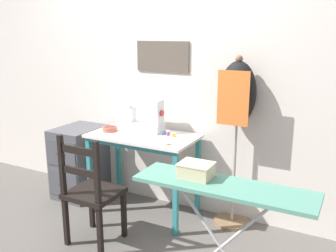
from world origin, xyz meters
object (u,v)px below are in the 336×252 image
(ironing_board, at_px, (223,192))
(storage_box, at_px, (196,170))
(thread_spool_near_machine, at_px, (164,133))
(filing_cabinet, at_px, (80,161))
(scissors, at_px, (172,144))
(thread_spool_mid_table, at_px, (168,134))
(dress_form, at_px, (237,105))
(fabric_bowl, at_px, (110,129))
(thread_spool_far_edge, at_px, (173,135))
(wooden_chair, at_px, (92,193))
(sewing_machine, at_px, (148,117))

(ironing_board, xyz_separation_m, storage_box, (-0.19, 0.03, 0.10))
(thread_spool_near_machine, relative_size, filing_cabinet, 0.05)
(scissors, height_order, thread_spool_near_machine, thread_spool_near_machine)
(thread_spool_mid_table, xyz_separation_m, ironing_board, (0.84, -0.90, -0.03))
(filing_cabinet, distance_m, dress_form, 1.78)
(fabric_bowl, xyz_separation_m, scissors, (0.71, -0.10, -0.02))
(thread_spool_far_edge, bearing_deg, thread_spool_mid_table, 176.39)
(dress_form, bearing_deg, thread_spool_far_edge, -167.03)
(wooden_chair, bearing_deg, thread_spool_near_machine, 69.35)
(wooden_chair, bearing_deg, scissors, 47.22)
(thread_spool_mid_table, bearing_deg, storage_box, -53.00)
(thread_spool_far_edge, distance_m, dress_form, 0.62)
(fabric_bowl, xyz_separation_m, thread_spool_near_machine, (0.52, 0.12, -0.01))
(thread_spool_mid_table, bearing_deg, sewing_machine, 172.31)
(wooden_chair, height_order, storage_box, wooden_chair)
(thread_spool_mid_table, bearing_deg, wooden_chair, -113.83)
(scissors, relative_size, thread_spool_mid_table, 3.05)
(thread_spool_far_edge, distance_m, ironing_board, 1.19)
(sewing_machine, relative_size, ironing_board, 0.32)
(fabric_bowl, relative_size, ironing_board, 0.13)
(wooden_chair, bearing_deg, thread_spool_far_edge, 62.34)
(sewing_machine, relative_size, dress_form, 0.23)
(fabric_bowl, xyz_separation_m, ironing_board, (1.40, -0.78, -0.03))
(thread_spool_far_edge, distance_m, filing_cabinet, 1.17)
(thread_spool_near_machine, bearing_deg, wooden_chair, -110.65)
(thread_spool_far_edge, bearing_deg, filing_cabinet, -178.98)
(dress_form, height_order, ironing_board, dress_form)
(scissors, xyz_separation_m, thread_spool_near_machine, (-0.19, 0.22, 0.01))
(thread_spool_near_machine, xyz_separation_m, wooden_chair, (-0.27, -0.72, -0.36))
(thread_spool_mid_table, distance_m, storage_box, 1.09)
(thread_spool_near_machine, relative_size, thread_spool_far_edge, 0.89)
(thread_spool_far_edge, relative_size, filing_cabinet, 0.06)
(thread_spool_far_edge, xyz_separation_m, dress_form, (0.53, 0.12, 0.30))
(thread_spool_mid_table, xyz_separation_m, storage_box, (0.66, -0.87, 0.07))
(thread_spool_mid_table, distance_m, wooden_chair, 0.86)
(thread_spool_far_edge, bearing_deg, sewing_machine, 173.11)
(thread_spool_far_edge, height_order, dress_form, dress_form)
(wooden_chair, bearing_deg, fabric_bowl, 112.41)
(thread_spool_far_edge, xyz_separation_m, wooden_chair, (-0.37, -0.71, -0.36))
(sewing_machine, distance_m, wooden_chair, 0.89)
(thread_spool_near_machine, distance_m, filing_cabinet, 1.08)
(ironing_board, bearing_deg, thread_spool_far_edge, 131.38)
(fabric_bowl, height_order, filing_cabinet, fabric_bowl)
(scissors, height_order, thread_spool_far_edge, thread_spool_far_edge)
(scissors, relative_size, wooden_chair, 0.14)
(thread_spool_far_edge, xyz_separation_m, filing_cabinet, (-1.09, -0.02, -0.43))
(dress_form, distance_m, ironing_board, 1.10)
(fabric_bowl, relative_size, thread_spool_near_machine, 3.56)
(scissors, bearing_deg, sewing_machine, 147.48)
(thread_spool_far_edge, bearing_deg, fabric_bowl, -170.01)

